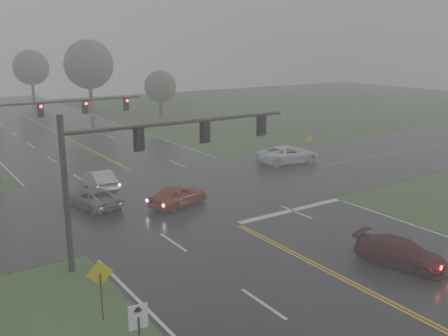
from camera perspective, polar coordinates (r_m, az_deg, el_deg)
main_road at (r=34.80m, az=-3.97°, el=-3.74°), size 18.00×160.00×0.02m
cross_street at (r=36.47m, az=-5.54°, el=-2.93°), size 120.00×14.00×0.02m
stop_bar at (r=32.98m, az=7.78°, el=-4.86°), size 8.50×0.50×0.01m
sedan_maroon at (r=26.55m, az=19.43°, el=-10.40°), size 2.97×4.83×1.31m
sedan_red at (r=33.70m, az=-5.26°, el=-4.37°), size 4.56×2.77×1.45m
sedan_silver at (r=38.47m, az=-14.01°, el=-2.38°), size 1.71×4.48×1.46m
car_grey at (r=34.48m, az=-14.75°, el=-4.36°), size 3.01×5.05×1.32m
pickup_white at (r=45.82m, az=7.35°, el=0.57°), size 6.03×3.35×1.59m
signal_gantry_near at (r=25.14m, az=-9.32°, el=1.62°), size 12.88×0.33×7.57m
signal_gantry_far at (r=42.15m, az=-19.94°, el=5.34°), size 12.16×0.35×6.88m
sign_diamond_west at (r=20.37m, az=-13.95°, el=-12.37°), size 1.06×0.13×2.54m
sign_arrow_white at (r=16.59m, az=-9.71°, el=-17.71°), size 0.63×0.12×2.81m
sign_diamond_east at (r=46.50m, az=9.69°, el=2.87°), size 1.07×0.17×2.58m
tree_ne_a at (r=81.82m, az=-15.20°, el=11.35°), size 7.61×7.61×11.18m
tree_e_near at (r=73.74m, az=-7.31°, el=9.20°), size 4.62×4.62×6.79m
tree_n_far at (r=99.68m, az=-21.20°, el=10.64°), size 6.42×6.42×9.42m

